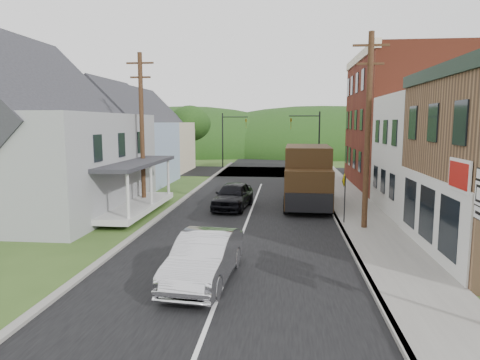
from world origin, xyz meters
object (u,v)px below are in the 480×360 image
(silver_sedan, at_px, (205,258))
(warning_sign, at_px, (344,191))
(dark_sedan, at_px, (233,196))
(delivery_van, at_px, (308,176))

(silver_sedan, xyz_separation_m, warning_sign, (5.38, 8.11, 0.93))
(silver_sedan, distance_m, dark_sedan, 11.62)
(silver_sedan, distance_m, warning_sign, 9.78)
(warning_sign, bearing_deg, dark_sedan, 173.27)
(dark_sedan, height_order, delivery_van, delivery_van)
(dark_sedan, distance_m, delivery_van, 4.59)
(dark_sedan, relative_size, warning_sign, 1.84)
(silver_sedan, height_order, warning_sign, warning_sign)
(dark_sedan, bearing_deg, delivery_van, 20.46)
(silver_sedan, bearing_deg, delivery_van, 77.92)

